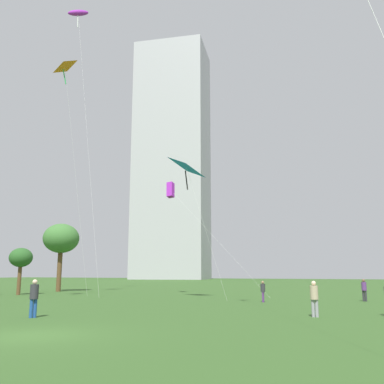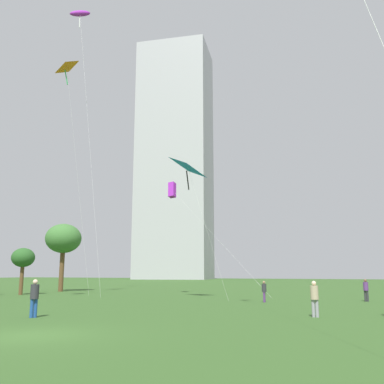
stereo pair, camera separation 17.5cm
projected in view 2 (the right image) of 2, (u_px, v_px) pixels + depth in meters
The scene contains 12 objects.
ground at pixel (31, 336), 14.86m from camera, with size 280.00×280.00×0.00m, color #335623.
person_standing_2 at pixel (366, 289), 32.45m from camera, with size 0.37×0.37×1.68m.
person_standing_3 at pixel (315, 296), 21.06m from camera, with size 0.39×0.39×1.77m.
person_standing_4 at pixel (34, 295), 20.90m from camera, with size 0.41×0.41×1.85m.
person_standing_5 at pixel (264, 290), 31.54m from camera, with size 0.34×0.34×1.55m.
kite_flying_1 at pixel (67, 69), 43.29m from camera, with size 2.84×4.25×23.53m.
kite_flying_2 at pixel (172, 190), 42.86m from camera, with size 10.48×1.19×11.26m.
kite_flying_6 at pixel (188, 168), 35.64m from camera, with size 4.55×2.74×11.64m.
kite_flying_7 at pixel (80, 14), 50.66m from camera, with size 9.20×5.70×33.36m.
park_tree_0 at pixel (63, 239), 50.34m from camera, with size 4.20×4.20×7.91m.
park_tree_1 at pixel (23, 258), 42.54m from camera, with size 2.28×2.28×4.62m.
distant_highrise_1 at pixel (175, 160), 147.56m from camera, with size 23.76×19.08×81.89m, color #A8A8AD.
Camera 2 is at (11.56, -11.84, 2.18)m, focal length 39.55 mm.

